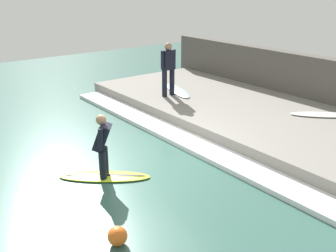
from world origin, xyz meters
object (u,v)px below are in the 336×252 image
at_px(surfer_waiting_near, 168,66).
at_px(surfboard_spare, 324,115).
at_px(surfboard_waiting_near, 177,90).
at_px(surfer_riding, 102,142).
at_px(surfboard_riding, 105,176).
at_px(marker_buoy, 117,236).

height_order(surfer_waiting_near, surfboard_spare, surfer_waiting_near).
bearing_deg(surfboard_waiting_near, surfer_riding, -144.26).
bearing_deg(surfboard_riding, surfboard_waiting_near, 35.74).
distance_m(surfer_riding, surfer_waiting_near, 5.24).
xyz_separation_m(surfer_waiting_near, marker_buoy, (-5.08, -5.29, -1.19)).
xyz_separation_m(surfboard_riding, marker_buoy, (-0.94, -2.13, 0.13)).
bearing_deg(surfer_riding, marker_buoy, -113.73).
height_order(surfboard_spare, marker_buoy, surfboard_spare).
bearing_deg(marker_buoy, surfer_waiting_near, 46.19).
xyz_separation_m(surfboard_riding, surfer_waiting_near, (4.14, 3.17, 1.32)).
height_order(surfboard_riding, surfer_waiting_near, surfer_waiting_near).
bearing_deg(surfboard_spare, marker_buoy, -172.24).
bearing_deg(surfboard_waiting_near, surfboard_spare, -69.90).
height_order(surfboard_riding, surfboard_spare, surfboard_spare).
relative_size(surfer_waiting_near, surfboard_waiting_near, 0.85).
bearing_deg(marker_buoy, surfboard_riding, 66.27).
distance_m(surfer_riding, surfboard_spare, 6.48).
distance_m(surfboard_spare, marker_buoy, 7.38).
relative_size(surfboard_riding, surfer_riding, 1.36).
xyz_separation_m(surfer_riding, surfboard_spare, (6.37, -1.13, -0.41)).
relative_size(surfboard_riding, surfer_waiting_near, 1.07).
xyz_separation_m(surfer_waiting_near, surfboard_waiting_near, (0.57, 0.23, -0.94)).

